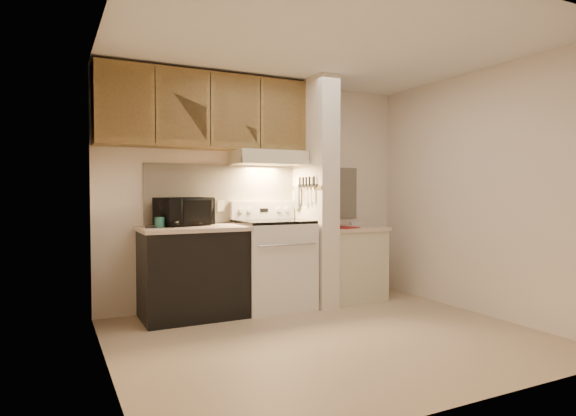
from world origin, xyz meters
TOP-DOWN VIEW (x-y plane):
  - floor at (0.00, 0.00)m, footprint 3.60×3.60m
  - ceiling at (0.00, 0.00)m, footprint 3.60×3.60m
  - wall_back at (0.00, 1.50)m, footprint 3.60×2.50m
  - wall_left at (-1.80, 0.00)m, footprint 0.02×3.00m
  - wall_right at (1.80, 0.00)m, footprint 0.02×3.00m
  - backsplash at (0.00, 1.49)m, footprint 2.60×0.02m
  - range_body at (0.00, 1.16)m, footprint 0.76×0.65m
  - oven_window at (0.00, 0.84)m, footprint 0.50×0.01m
  - oven_handle at (0.00, 0.80)m, footprint 0.65×0.02m
  - cooktop at (0.00, 1.16)m, footprint 0.74×0.64m
  - range_backguard at (0.00, 1.44)m, footprint 0.76×0.08m
  - range_display at (0.00, 1.40)m, footprint 0.10×0.01m
  - range_knob_left_outer at (-0.28, 1.40)m, footprint 0.05×0.02m
  - range_knob_left_inner at (-0.18, 1.40)m, footprint 0.05×0.02m
  - range_knob_right_inner at (0.18, 1.40)m, footprint 0.05×0.02m
  - range_knob_right_outer at (0.28, 1.40)m, footprint 0.05×0.02m
  - dishwasher_front at (-0.88, 1.17)m, footprint 1.00×0.63m
  - left_countertop at (-0.88, 1.17)m, footprint 1.04×0.67m
  - spoon_rest at (-1.23, 1.18)m, footprint 0.22×0.14m
  - teal_jar at (-1.21, 1.15)m, footprint 0.12×0.12m
  - outlet at (-0.48, 1.48)m, footprint 0.08×0.01m
  - microwave at (-0.93, 1.31)m, footprint 0.60×0.50m
  - partition_pillar at (0.51, 1.15)m, footprint 0.22×0.70m
  - pillar_trim at (0.39, 1.15)m, footprint 0.01×0.70m
  - knife_strip at (0.39, 1.10)m, footprint 0.02×0.42m
  - knife_blade_a at (0.38, 0.95)m, footprint 0.01×0.03m
  - knife_handle_a at (0.38, 0.93)m, footprint 0.02×0.02m
  - knife_blade_b at (0.38, 1.03)m, footprint 0.01×0.04m
  - knife_handle_b at (0.38, 1.03)m, footprint 0.02×0.02m
  - knife_blade_c at (0.38, 1.11)m, footprint 0.01×0.04m
  - knife_handle_c at (0.38, 1.10)m, footprint 0.02×0.02m
  - knife_blade_d at (0.38, 1.17)m, footprint 0.01×0.04m
  - knife_handle_d at (0.38, 1.17)m, footprint 0.02×0.02m
  - knife_blade_e at (0.38, 1.25)m, footprint 0.01×0.04m
  - knife_handle_e at (0.38, 1.26)m, footprint 0.02×0.02m
  - oven_mitt at (0.38, 1.32)m, footprint 0.03×0.10m
  - right_cab_base at (0.97, 1.15)m, footprint 0.70×0.60m
  - right_countertop at (0.97, 1.15)m, footprint 0.74×0.64m
  - red_folder at (0.79, 1.00)m, footprint 0.28×0.35m
  - white_box at (1.19, 1.33)m, footprint 0.15×0.12m
  - range_hood at (0.00, 1.28)m, footprint 0.78×0.44m
  - hood_lip at (0.00, 1.07)m, footprint 0.78×0.04m
  - upper_cabinets at (-0.69, 1.32)m, footprint 2.18×0.33m
  - cab_door_a at (-1.51, 1.17)m, footprint 0.46×0.01m
  - cab_gap_a at (-1.23, 1.16)m, footprint 0.01×0.01m
  - cab_door_b at (-0.96, 1.17)m, footprint 0.46×0.01m
  - cab_gap_b at (-0.69, 1.16)m, footprint 0.01×0.01m
  - cab_door_c at (-0.42, 1.17)m, footprint 0.46×0.01m
  - cab_gap_c at (-0.14, 1.16)m, footprint 0.01×0.01m
  - cab_door_d at (0.13, 1.17)m, footprint 0.46×0.01m

SIDE VIEW (x-z plane):
  - floor at x=0.00m, z-range 0.00..0.00m
  - right_cab_base at x=0.97m, z-range 0.00..0.81m
  - dishwasher_front at x=-0.88m, z-range 0.00..0.87m
  - range_body at x=0.00m, z-range 0.00..0.92m
  - oven_window at x=0.00m, z-range 0.35..0.65m
  - oven_handle at x=0.00m, z-range 0.71..0.73m
  - right_countertop at x=0.97m, z-range 0.81..0.85m
  - red_folder at x=0.79m, z-range 0.85..0.86m
  - white_box at x=1.19m, z-range 0.85..0.89m
  - left_countertop at x=-0.88m, z-range 0.87..0.91m
  - spoon_rest at x=-1.23m, z-range 0.91..0.92m
  - cooktop at x=0.00m, z-range 0.92..0.95m
  - teal_jar at x=-1.21m, z-range 0.91..1.01m
  - range_backguard at x=0.00m, z-range 0.95..1.15m
  - range_display at x=0.00m, z-range 1.03..1.07m
  - range_knob_left_outer at x=-0.28m, z-range 1.03..1.07m
  - range_knob_left_inner at x=-0.18m, z-range 1.03..1.07m
  - range_knob_right_inner at x=0.18m, z-range 1.03..1.07m
  - range_knob_right_outer at x=0.28m, z-range 1.03..1.07m
  - microwave at x=-0.93m, z-range 0.91..1.20m
  - outlet at x=-0.48m, z-range 1.04..1.16m
  - oven_mitt at x=0.38m, z-range 1.07..1.32m
  - knife_blade_c at x=0.38m, z-range 1.10..1.30m
  - knife_blade_b at x=0.38m, z-range 1.12..1.30m
  - knife_blade_e at x=0.38m, z-range 1.12..1.30m
  - knife_blade_a at x=0.38m, z-range 1.14..1.30m
  - knife_blade_d at x=0.38m, z-range 1.14..1.30m
  - backsplash at x=0.00m, z-range 0.92..1.55m
  - wall_back at x=0.00m, z-range 1.24..1.26m
  - wall_left at x=-1.80m, z-range 0.00..2.50m
  - wall_right at x=1.80m, z-range 0.00..2.50m
  - partition_pillar at x=0.51m, z-range 0.00..2.50m
  - pillar_trim at x=0.39m, z-range 1.28..1.32m
  - knife_strip at x=0.39m, z-range 1.30..1.34m
  - knife_handle_a at x=0.38m, z-range 1.32..1.42m
  - knife_handle_b at x=0.38m, z-range 1.32..1.42m
  - knife_handle_c at x=0.38m, z-range 1.32..1.42m
  - knife_handle_d at x=0.38m, z-range 1.32..1.42m
  - knife_handle_e at x=0.38m, z-range 1.32..1.42m
  - hood_lip at x=0.00m, z-range 1.55..1.61m
  - range_hood at x=0.00m, z-range 1.55..1.70m
  - upper_cabinets at x=-0.69m, z-range 1.70..2.47m
  - cab_door_a at x=-1.51m, z-range 1.77..2.40m
  - cab_gap_a at x=-1.23m, z-range 1.72..2.45m
  - cab_door_b at x=-0.96m, z-range 1.77..2.40m
  - cab_gap_b at x=-0.69m, z-range 1.72..2.45m
  - cab_door_c at x=-0.42m, z-range 1.77..2.40m
  - cab_gap_c at x=-0.14m, z-range 1.72..2.45m
  - cab_door_d at x=0.13m, z-range 1.77..2.40m
  - ceiling at x=0.00m, z-range 2.50..2.50m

